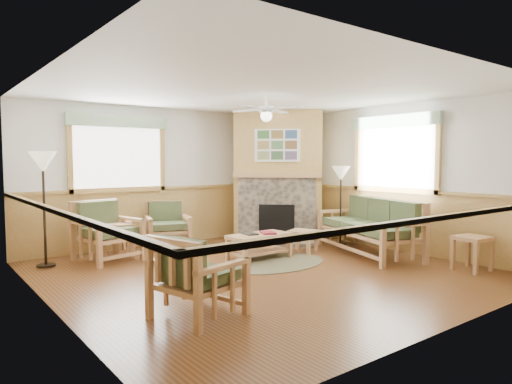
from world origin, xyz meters
TOP-DOWN VIEW (x-y plane):
  - floor at (0.00, 0.00)m, footprint 6.00×6.00m
  - ceiling at (0.00, 0.00)m, footprint 6.00×6.00m
  - wall_back at (0.00, 3.00)m, footprint 6.00×0.02m
  - wall_front at (0.00, -3.00)m, footprint 6.00×0.02m
  - wall_left at (-3.00, 0.00)m, footprint 0.02×6.00m
  - wall_right at (3.00, 0.00)m, footprint 0.02×6.00m
  - wainscot at (0.00, 0.00)m, footprint 6.00×6.00m
  - fireplace at (2.05, 2.05)m, footprint 3.11×3.11m
  - window_back at (-1.10, 2.96)m, footprint 1.90×0.16m
  - window_right at (2.96, -0.20)m, footprint 0.16×1.90m
  - ceiling_fan at (0.30, 0.30)m, footprint 1.59×1.59m
  - sofa at (2.28, -0.14)m, footprint 2.34×1.52m
  - armchair_back_left at (-1.61, 2.17)m, footprint 1.06×1.06m
  - armchair_back_right at (-0.32, 2.55)m, footprint 0.98×0.98m
  - armchair_left at (-1.80, -1.16)m, footprint 0.98×0.98m
  - coffee_table at (0.47, 0.69)m, footprint 1.10×0.58m
  - end_table_chairs at (-1.40, 2.32)m, footprint 0.63×0.62m
  - end_table_sofa at (2.55, -1.91)m, footprint 0.51×0.49m
  - footstool at (1.47, 0.69)m, footprint 0.60×0.60m
  - braided_rug at (0.45, 0.29)m, footprint 2.39×2.39m
  - floor_lamp_left at (-2.55, 2.33)m, footprint 0.46×0.46m
  - floor_lamp_right at (2.55, 0.75)m, footprint 0.44×0.44m
  - book_red at (0.62, 0.64)m, footprint 0.32×0.36m
  - book_dark at (0.32, 0.76)m, footprint 0.23×0.29m

SIDE VIEW (x-z plane):
  - floor at x=0.00m, z-range -0.01..0.00m
  - braided_rug at x=0.45m, z-range 0.00..0.01m
  - footstool at x=1.47m, z-range 0.00..0.40m
  - coffee_table at x=0.47m, z-range 0.00..0.43m
  - end_table_sofa at x=2.55m, z-range 0.00..0.53m
  - end_table_chairs at x=-1.40m, z-range 0.00..0.60m
  - armchair_back_right at x=-0.32m, z-range 0.00..0.88m
  - armchair_left at x=-1.80m, z-range 0.00..0.90m
  - book_dark at x=0.32m, z-range 0.44..0.47m
  - book_red at x=0.62m, z-range 0.45..0.48m
  - armchair_back_left at x=-1.61m, z-range 0.00..0.99m
  - sofa at x=2.28m, z-range 0.00..1.00m
  - wainscot at x=0.00m, z-range 0.00..1.10m
  - floor_lamp_right at x=2.55m, z-range 0.00..1.58m
  - floor_lamp_left at x=-2.55m, z-range 0.00..1.83m
  - wall_back at x=0.00m, z-range 0.00..2.70m
  - wall_front at x=0.00m, z-range 0.00..2.70m
  - wall_left at x=-3.00m, z-range 0.00..2.70m
  - wall_right at x=3.00m, z-range 0.00..2.70m
  - fireplace at x=2.05m, z-range 0.00..2.70m
  - window_back at x=-1.10m, z-range 1.78..3.28m
  - window_right at x=2.96m, z-range 1.78..3.28m
  - ceiling_fan at x=0.30m, z-range 2.48..2.84m
  - ceiling at x=0.00m, z-range 2.70..2.71m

